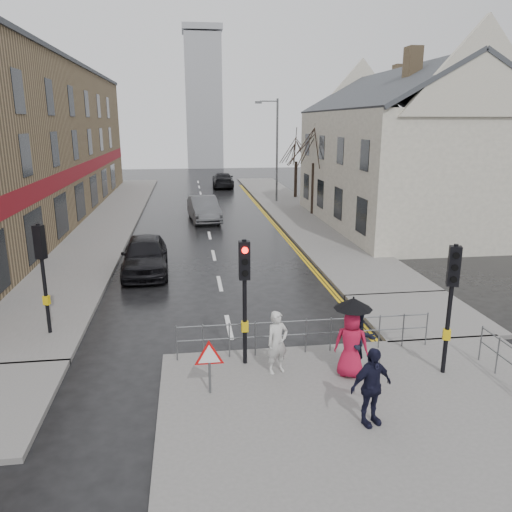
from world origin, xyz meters
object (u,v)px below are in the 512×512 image
object	(u,v)px
car_mid	(204,209)
pedestrian_d	(371,387)
pedestrian_with_umbrella	(352,334)
pedestrian_a	(277,342)
car_parked	(145,255)
pedestrian_b	(359,341)

from	to	relation	value
car_mid	pedestrian_d	bearing A→B (deg)	-90.00
car_mid	pedestrian_with_umbrella	bearing A→B (deg)	-88.76
pedestrian_a	car_mid	bearing A→B (deg)	70.33
pedestrian_a	car_parked	distance (m)	10.66
pedestrian_b	pedestrian_a	bearing A→B (deg)	168.21
pedestrian_b	car_mid	bearing A→B (deg)	96.45
pedestrian_d	pedestrian_a	bearing A→B (deg)	103.63
car_parked	car_mid	distance (m)	11.92
pedestrian_a	pedestrian_d	size ratio (longest dim) A/B	0.95
pedestrian_d	pedestrian_with_umbrella	bearing A→B (deg)	65.05
pedestrian_a	car_parked	size ratio (longest dim) A/B	0.35
pedestrian_with_umbrella	car_mid	xyz separation A→B (m)	(-2.91, 21.84, -0.47)
pedestrian_b	pedestrian_with_umbrella	size ratio (longest dim) A/B	0.86
pedestrian_b	car_parked	distance (m)	11.89
car_parked	car_mid	world-z (taller)	car_parked
pedestrian_a	pedestrian_with_umbrella	distance (m)	1.88
car_parked	car_mid	xyz separation A→B (m)	(2.95, 11.55, -0.01)
pedestrian_b	pedestrian_with_umbrella	bearing A→B (deg)	-162.24
pedestrian_with_umbrella	car_parked	world-z (taller)	pedestrian_with_umbrella
pedestrian_a	pedestrian_d	bearing A→B (deg)	-80.91
pedestrian_a	car_mid	size ratio (longest dim) A/B	0.34
pedestrian_a	pedestrian_b	xyz separation A→B (m)	(2.02, -0.36, 0.08)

